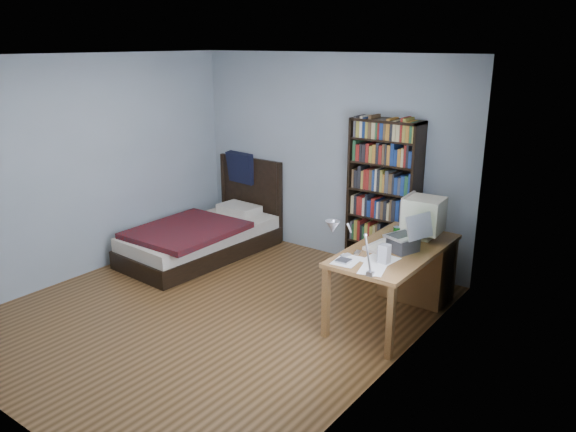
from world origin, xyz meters
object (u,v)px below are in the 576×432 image
(speaker, at_px, (384,254))
(bookshelf, at_px, (383,198))
(crt_monitor, at_px, (423,215))
(soda_can, at_px, (397,233))
(desk, at_px, (412,265))
(keyboard, at_px, (384,245))
(laptop, at_px, (405,241))
(desk_lamp, at_px, (339,232))
(bed, at_px, (205,234))

(speaker, height_order, bookshelf, bookshelf)
(crt_monitor, bearing_deg, bookshelf, 142.13)
(speaker, distance_m, soda_can, 0.68)
(desk, bearing_deg, keyboard, -104.23)
(laptop, bearing_deg, desk_lamp, -95.08)
(speaker, bearing_deg, desk_lamp, -95.83)
(crt_monitor, bearing_deg, desk_lamp, -92.42)
(desk_lamp, relative_size, soda_can, 4.54)
(desk, height_order, bed, bed)
(keyboard, bearing_deg, bookshelf, 124.27)
(desk, relative_size, crt_monitor, 3.55)
(desk, distance_m, speaker, 0.93)
(laptop, relative_size, bookshelf, 0.22)
(keyboard, distance_m, soda_can, 0.27)
(keyboard, distance_m, bed, 2.66)
(desk_lamp, bearing_deg, crt_monitor, 87.58)
(desk, distance_m, desk_lamp, 1.68)
(speaker, bearing_deg, bed, 168.98)
(desk, bearing_deg, bookshelf, 138.93)
(speaker, xyz_separation_m, soda_can, (-0.20, 0.65, -0.03))
(crt_monitor, bearing_deg, laptop, -86.17)
(desk, relative_size, bed, 0.72)
(desk_lamp, height_order, keyboard, desk_lamp)
(desk, height_order, bookshelf, bookshelf)
(crt_monitor, xyz_separation_m, bookshelf, (-0.71, 0.55, -0.07))
(speaker, bearing_deg, laptop, 87.91)
(crt_monitor, relative_size, bookshelf, 0.24)
(crt_monitor, distance_m, desk_lamp, 1.51)
(laptop, height_order, bed, bed)
(desk_lamp, bearing_deg, laptop, 84.92)
(desk, distance_m, soda_can, 0.43)
(keyboard, bearing_deg, soda_can, 95.35)
(desk_lamp, xyz_separation_m, soda_can, (-0.12, 1.32, -0.40))
(desk_lamp, distance_m, speaker, 0.77)
(laptop, relative_size, soda_can, 3.14)
(laptop, bearing_deg, bookshelf, 126.58)
(desk_lamp, xyz_separation_m, keyboard, (-0.13, 1.05, -0.45))
(desk_lamp, bearing_deg, bookshelf, 107.61)
(crt_monitor, bearing_deg, soda_can, -136.36)
(bookshelf, height_order, bed, bookshelf)
(keyboard, relative_size, speaker, 2.58)
(keyboard, bearing_deg, desk_lamp, -76.57)
(desk, distance_m, keyboard, 0.57)
(desk_lamp, bearing_deg, soda_can, 95.24)
(desk_lamp, height_order, bed, desk_lamp)
(desk_lamp, xyz_separation_m, bed, (-2.74, 1.24, -0.94))
(soda_can, relative_size, bed, 0.06)
(desk, xyz_separation_m, bed, (-2.72, -0.25, -0.16))
(desk, relative_size, desk_lamp, 2.64)
(bed, bearing_deg, soda_can, 1.62)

